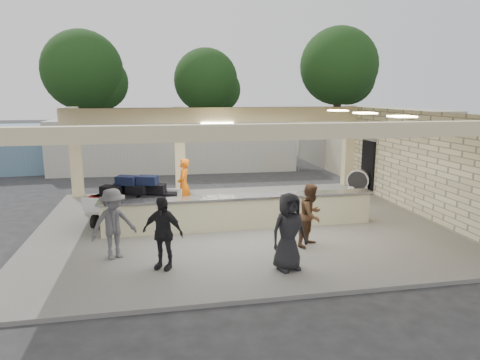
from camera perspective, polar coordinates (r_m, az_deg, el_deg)
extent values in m
plane|color=#252527|center=(13.38, -0.27, -6.15)|extent=(120.00, 120.00, 0.00)
cube|color=slate|center=(13.36, -0.27, -5.94)|extent=(12.00, 10.00, 0.10)
cube|color=beige|center=(12.76, -0.28, 9.00)|extent=(12.00, 10.00, 0.02)
cube|color=beige|center=(15.24, 22.51, 1.91)|extent=(0.02, 10.00, 3.50)
cube|color=black|center=(18.02, 16.67, 1.72)|extent=(0.10, 0.95, 2.10)
cube|color=beige|center=(17.46, -3.19, 8.66)|extent=(12.00, 0.50, 0.60)
cube|color=beige|center=(8.07, 6.13, 6.45)|extent=(12.00, 0.30, 0.30)
cube|color=beige|center=(17.71, -21.09, 3.40)|extent=(0.40, 0.40, 3.50)
cube|color=beige|center=(17.45, -8.03, 3.94)|extent=(0.40, 0.40, 3.50)
cube|color=beige|center=(19.29, 14.23, 4.41)|extent=(0.40, 0.40, 3.50)
cube|color=white|center=(17.24, -3.06, 7.56)|extent=(1.30, 0.12, 0.06)
cube|color=#FFEABF|center=(15.33, 12.92, 9.02)|extent=(0.55, 0.55, 0.04)
cube|color=#FFEABF|center=(13.53, 16.34, 8.56)|extent=(0.55, 0.55, 0.04)
cube|color=#FFEABF|center=(11.78, 20.79, 7.92)|extent=(0.55, 0.55, 0.04)
cube|color=beige|center=(12.75, 0.15, -4.46)|extent=(8.00, 0.50, 0.90)
cube|color=#B7B7BC|center=(12.62, 0.15, -2.28)|extent=(8.20, 0.58, 0.06)
cube|color=white|center=(13.47, -13.90, -3.19)|extent=(2.93, 2.28, 0.12)
cylinder|color=black|center=(13.50, -18.78, -5.26)|extent=(0.25, 0.43, 0.41)
cylinder|color=black|center=(14.48, -16.80, -4.02)|extent=(0.25, 0.43, 0.41)
cylinder|color=black|center=(12.73, -10.42, -5.83)|extent=(0.25, 0.43, 0.41)
cylinder|color=black|center=(13.76, -8.97, -4.46)|extent=(0.25, 0.43, 0.41)
cube|color=white|center=(14.12, -12.80, -1.61)|extent=(2.45, 0.87, 0.31)
cube|color=white|center=(12.74, -15.21, -3.15)|extent=(2.45, 0.87, 0.31)
cube|color=black|center=(13.48, -17.68, -2.54)|extent=(0.69, 0.56, 0.27)
cube|color=black|center=(13.19, -14.85, -2.68)|extent=(0.69, 0.56, 0.27)
cube|color=black|center=(12.93, -11.90, -2.82)|extent=(0.69, 0.56, 0.27)
cube|color=black|center=(14.02, -16.61, -1.95)|extent=(0.69, 0.56, 0.27)
cube|color=black|center=(13.74, -13.87, -2.07)|extent=(0.69, 0.56, 0.27)
cube|color=black|center=(13.50, -11.03, -2.19)|extent=(0.69, 0.56, 0.27)
cube|color=black|center=(13.42, -16.77, -1.33)|extent=(0.69, 0.56, 0.27)
cube|color=black|center=(13.33, -13.59, -1.25)|extent=(0.69, 0.56, 0.27)
cube|color=black|center=(13.34, -11.21, -1.13)|extent=(0.69, 0.56, 0.27)
cube|color=black|center=(13.80, -15.12, -0.90)|extent=(0.69, 0.56, 0.27)
cube|color=black|center=(13.39, -14.88, -0.04)|extent=(0.69, 0.56, 0.27)
cube|color=black|center=(13.26, -12.24, -0.03)|extent=(0.69, 0.56, 0.27)
cube|color=#590F0C|center=(13.43, -18.26, -2.63)|extent=(0.69, 0.56, 0.27)
cube|color=black|center=(13.40, -9.78, -2.24)|extent=(0.69, 0.56, 0.27)
cylinder|color=white|center=(17.83, 15.46, -0.02)|extent=(0.88, 0.72, 0.86)
cylinder|color=black|center=(17.83, 15.46, -0.02)|extent=(0.82, 0.70, 0.77)
cube|color=white|center=(17.78, 14.56, -1.27)|extent=(0.06, 0.48, 0.29)
cube|color=white|center=(18.03, 16.22, -1.18)|extent=(0.06, 0.48, 0.29)
imported|color=orange|center=(14.76, -7.51, -0.59)|extent=(0.47, 0.70, 1.78)
imported|color=brown|center=(11.37, 9.45, -4.60)|extent=(0.84, 0.79, 1.66)
imported|color=black|center=(9.92, -10.28, -6.92)|extent=(1.05, 0.79, 1.70)
imported|color=#535258|center=(10.77, -16.52, -5.63)|extent=(1.18, 0.86, 1.73)
imported|color=black|center=(9.75, 6.50, -6.85)|extent=(0.94, 0.58, 1.79)
imported|color=silver|center=(29.20, 13.78, 4.59)|extent=(5.38, 3.13, 1.45)
imported|color=silver|center=(29.80, 20.29, 4.37)|extent=(4.97, 2.84, 1.48)
imported|color=black|center=(29.71, 6.08, 5.01)|extent=(4.78, 2.92, 1.50)
cube|color=#B8B8B4|center=(22.97, -8.64, 4.61)|extent=(12.66, 2.89, 2.73)
cylinder|color=gray|center=(22.96, 7.89, 3.71)|extent=(0.06, 0.06, 2.00)
cylinder|color=gray|center=(23.67, 12.49, 3.78)|extent=(0.06, 0.06, 2.00)
cylinder|color=gray|center=(24.53, 16.80, 3.83)|extent=(0.06, 0.06, 2.00)
cylinder|color=gray|center=(25.52, 20.79, 3.85)|extent=(0.06, 0.06, 2.00)
cylinder|color=gray|center=(26.62, 24.47, 3.85)|extent=(0.06, 0.06, 2.00)
cylinder|color=gray|center=(27.82, 27.84, 3.84)|extent=(0.06, 0.06, 2.00)
cube|color=gray|center=(25.52, 20.79, 3.85)|extent=(12.00, 0.02, 2.00)
cylinder|color=gray|center=(25.42, 20.95, 6.08)|extent=(12.00, 0.05, 0.05)
cylinder|color=#382619|center=(37.01, -19.87, 7.99)|extent=(0.70, 0.70, 4.50)
sphere|color=black|center=(37.01, -20.25, 13.55)|extent=(6.30, 6.30, 6.30)
sphere|color=black|center=(37.41, -18.16, 12.27)|extent=(4.50, 4.50, 4.50)
cylinder|color=#382619|center=(38.83, -4.50, 8.39)|extent=(0.70, 0.70, 4.00)
sphere|color=black|center=(38.80, -4.58, 13.11)|extent=(5.60, 5.60, 5.60)
sphere|color=black|center=(39.53, -2.89, 11.94)|extent=(4.00, 4.00, 4.00)
cylinder|color=#382619|center=(40.97, 12.79, 9.00)|extent=(0.70, 0.70, 5.00)
sphere|color=black|center=(41.02, 13.04, 14.59)|extent=(7.00, 7.00, 7.00)
sphere|color=black|center=(42.01, 14.18, 13.09)|extent=(5.00, 5.00, 5.00)
cube|color=beige|center=(25.58, 16.84, 5.47)|extent=(6.00, 8.00, 3.20)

